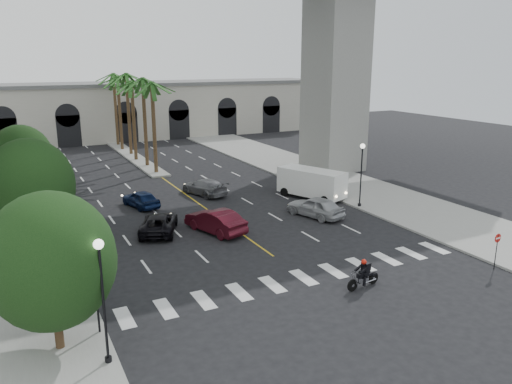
# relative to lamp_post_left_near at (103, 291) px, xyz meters

# --- Properties ---
(ground) EXTENTS (140.00, 140.00, 0.00)m
(ground) POSITION_rel_lamp_post_left_near_xyz_m (11.40, 5.00, -3.22)
(ground) COLOR black
(ground) RESTS_ON ground
(sidewalk_left) EXTENTS (8.00, 100.00, 0.15)m
(sidewalk_left) POSITION_rel_lamp_post_left_near_xyz_m (-3.60, 20.00, -3.15)
(sidewalk_left) COLOR gray
(sidewalk_left) RESTS_ON ground
(sidewalk_right) EXTENTS (8.00, 100.00, 0.15)m
(sidewalk_right) POSITION_rel_lamp_post_left_near_xyz_m (26.40, 20.00, -3.15)
(sidewalk_right) COLOR gray
(sidewalk_right) RESTS_ON ground
(median) EXTENTS (2.00, 24.00, 0.20)m
(median) POSITION_rel_lamp_post_left_near_xyz_m (11.40, 43.00, -3.12)
(median) COLOR gray
(median) RESTS_ON ground
(pier_building) EXTENTS (71.00, 10.50, 8.50)m
(pier_building) POSITION_rel_lamp_post_left_near_xyz_m (11.40, 60.00, 1.04)
(pier_building) COLOR beige
(pier_building) RESTS_ON ground
(palm_a) EXTENTS (3.20, 3.20, 10.30)m
(palm_a) POSITION_rel_lamp_post_left_near_xyz_m (11.40, 33.00, 5.88)
(palm_a) COLOR #47331E
(palm_a) RESTS_ON ground
(palm_b) EXTENTS (3.20, 3.20, 10.60)m
(palm_b) POSITION_rel_lamp_post_left_near_xyz_m (11.50, 37.00, 6.15)
(palm_b) COLOR #47331E
(palm_b) RESTS_ON ground
(palm_c) EXTENTS (3.20, 3.20, 10.10)m
(palm_c) POSITION_rel_lamp_post_left_near_xyz_m (11.20, 41.00, 5.69)
(palm_c) COLOR #47331E
(palm_c) RESTS_ON ground
(palm_d) EXTENTS (3.20, 3.20, 10.90)m
(palm_d) POSITION_rel_lamp_post_left_near_xyz_m (11.55, 45.00, 6.43)
(palm_d) COLOR #47331E
(palm_d) RESTS_ON ground
(palm_e) EXTENTS (3.20, 3.20, 10.40)m
(palm_e) POSITION_rel_lamp_post_left_near_xyz_m (11.30, 49.00, 5.97)
(palm_e) COLOR #47331E
(palm_e) RESTS_ON ground
(palm_f) EXTENTS (3.20, 3.20, 10.70)m
(palm_f) POSITION_rel_lamp_post_left_near_xyz_m (11.60, 53.00, 6.24)
(palm_f) COLOR #47331E
(palm_f) RESTS_ON ground
(street_tree_near) EXTENTS (5.20, 5.20, 6.89)m
(street_tree_near) POSITION_rel_lamp_post_left_near_xyz_m (-1.60, 2.00, 0.80)
(street_tree_near) COLOR #382616
(street_tree_near) RESTS_ON ground
(street_tree_mid) EXTENTS (5.44, 5.44, 7.21)m
(street_tree_mid) POSITION_rel_lamp_post_left_near_xyz_m (-1.60, 15.00, 0.99)
(street_tree_mid) COLOR #382616
(street_tree_mid) RESTS_ON ground
(street_tree_far) EXTENTS (5.04, 5.04, 6.68)m
(street_tree_far) POSITION_rel_lamp_post_left_near_xyz_m (-1.60, 27.00, 0.68)
(street_tree_far) COLOR #382616
(street_tree_far) RESTS_ON ground
(lamp_post_left_near) EXTENTS (0.40, 0.40, 5.35)m
(lamp_post_left_near) POSITION_rel_lamp_post_left_near_xyz_m (0.00, 0.00, 0.00)
(lamp_post_left_near) COLOR black
(lamp_post_left_near) RESTS_ON ground
(lamp_post_left_far) EXTENTS (0.40, 0.40, 5.35)m
(lamp_post_left_far) POSITION_rel_lamp_post_left_near_xyz_m (0.00, 21.00, 0.00)
(lamp_post_left_far) COLOR black
(lamp_post_left_far) RESTS_ON ground
(lamp_post_right) EXTENTS (0.40, 0.40, 5.35)m
(lamp_post_right) POSITION_rel_lamp_post_left_near_xyz_m (22.80, 13.00, 0.00)
(lamp_post_right) COLOR black
(lamp_post_right) RESTS_ON ground
(traffic_signal_near) EXTENTS (0.25, 0.18, 3.65)m
(traffic_signal_near) POSITION_rel_lamp_post_left_near_xyz_m (0.10, 2.50, -0.71)
(traffic_signal_near) COLOR black
(traffic_signal_near) RESTS_ON ground
(traffic_signal_far) EXTENTS (0.25, 0.18, 3.65)m
(traffic_signal_far) POSITION_rel_lamp_post_left_near_xyz_m (0.10, 6.50, -0.71)
(traffic_signal_far) COLOR black
(traffic_signal_far) RESTS_ON ground
(motorcycle_rider) EXTENTS (2.24, 0.63, 1.62)m
(motorcycle_rider) POSITION_rel_lamp_post_left_near_xyz_m (13.63, 1.01, -2.49)
(motorcycle_rider) COLOR black
(motorcycle_rider) RESTS_ON ground
(car_a) EXTENTS (3.26, 5.10, 1.62)m
(car_a) POSITION_rel_lamp_post_left_near_xyz_m (18.22, 12.63, -2.41)
(car_a) COLOR #ADAFB2
(car_a) RESTS_ON ground
(car_b) EXTENTS (3.20, 5.35, 1.66)m
(car_b) POSITION_rel_lamp_post_left_near_xyz_m (9.90, 12.81, -2.39)
(car_b) COLOR #4B0F1A
(car_b) RESTS_ON ground
(car_c) EXTENTS (4.09, 5.48, 1.38)m
(car_c) POSITION_rel_lamp_post_left_near_xyz_m (6.31, 14.53, -2.53)
(car_c) COLOR black
(car_c) RESTS_ON ground
(car_d) EXTENTS (3.33, 5.38, 1.45)m
(car_d) POSITION_rel_lamp_post_left_near_xyz_m (12.90, 22.66, -2.49)
(car_d) COLOR slate
(car_d) RESTS_ON ground
(car_e) EXTENTS (2.62, 4.42, 1.41)m
(car_e) POSITION_rel_lamp_post_left_near_xyz_m (6.79, 21.36, -2.52)
(car_e) COLOR #0F1E46
(car_e) RESTS_ON ground
(cargo_van) EXTENTS (4.33, 6.40, 2.56)m
(cargo_van) POSITION_rel_lamp_post_left_near_xyz_m (20.92, 17.31, -1.80)
(cargo_van) COLOR white
(cargo_van) RESTS_ON ground
(pedestrian_a) EXTENTS (0.78, 0.61, 1.87)m
(pedestrian_a) POSITION_rel_lamp_post_left_near_xyz_m (-0.11, 9.08, -2.14)
(pedestrian_a) COLOR black
(pedestrian_a) RESTS_ON sidewalk_left
(do_not_enter_sign) EXTENTS (0.54, 0.06, 2.21)m
(do_not_enter_sign) POSITION_rel_lamp_post_left_near_xyz_m (21.90, -0.58, -1.62)
(do_not_enter_sign) COLOR black
(do_not_enter_sign) RESTS_ON ground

